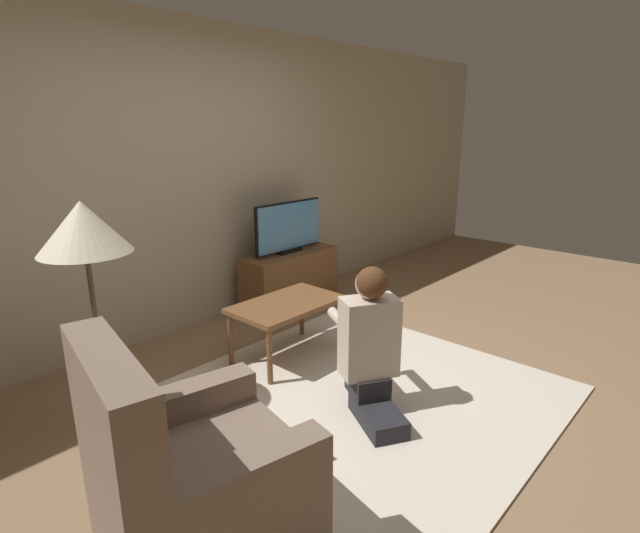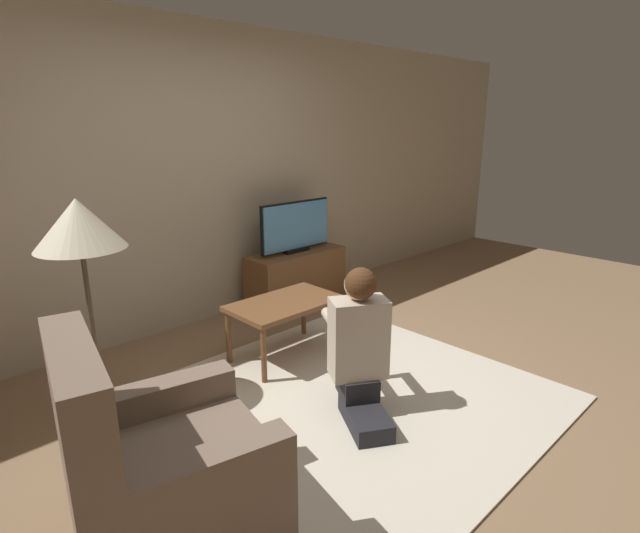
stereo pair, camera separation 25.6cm
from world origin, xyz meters
The scene contains 9 objects.
ground_plane centered at (0.00, 0.00, 0.00)m, with size 10.00×10.00×0.00m, color #896B4C.
wall_back centered at (0.00, 1.93, 1.30)m, with size 10.00×0.06×2.60m.
rug centered at (0.00, 0.00, 0.01)m, with size 2.30×2.28×0.02m.
tv_stand centered at (0.91, 1.59, 0.27)m, with size 1.02×0.38×0.55m.
tv centered at (0.91, 1.59, 0.80)m, with size 0.84×0.08×0.50m.
coffee_table centered at (0.07, 0.77, 0.41)m, with size 0.84×0.51×0.46m.
floor_lamp centered at (-1.26, 1.00, 1.17)m, with size 0.51×0.51×1.36m.
armchair centered at (-1.46, -0.23, 0.32)m, with size 0.94×0.91×0.99m.
person_kneeling centered at (-0.13, -0.15, 0.48)m, with size 0.61×0.80×0.95m.
Camera 2 is at (-2.22, -1.97, 1.77)m, focal length 28.00 mm.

